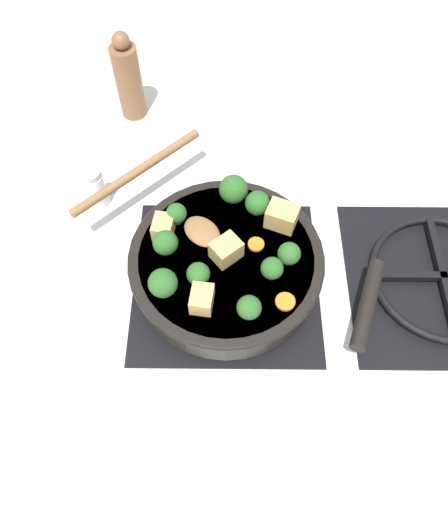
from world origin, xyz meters
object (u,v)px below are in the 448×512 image
object	(u,v)px
wooden_spoon	(160,194)
salt_shaker	(94,188)
skillet_pan	(225,264)
pepper_mill	(127,79)

from	to	relation	value
wooden_spoon	salt_shaker	xyz separation A→B (m)	(-0.05, -0.13, -0.04)
salt_shaker	skillet_pan	bearing A→B (deg)	55.27
wooden_spoon	pepper_mill	distance (m)	0.30
skillet_pan	salt_shaker	xyz separation A→B (m)	(-0.16, -0.24, -0.01)
pepper_mill	wooden_spoon	bearing A→B (deg)	16.93
skillet_pan	wooden_spoon	distance (m)	0.16
wooden_spoon	pepper_mill	world-z (taller)	pepper_mill
skillet_pan	pepper_mill	size ratio (longest dim) A/B	2.15
salt_shaker	wooden_spoon	bearing A→B (deg)	69.11
wooden_spoon	salt_shaker	bearing A→B (deg)	-110.89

